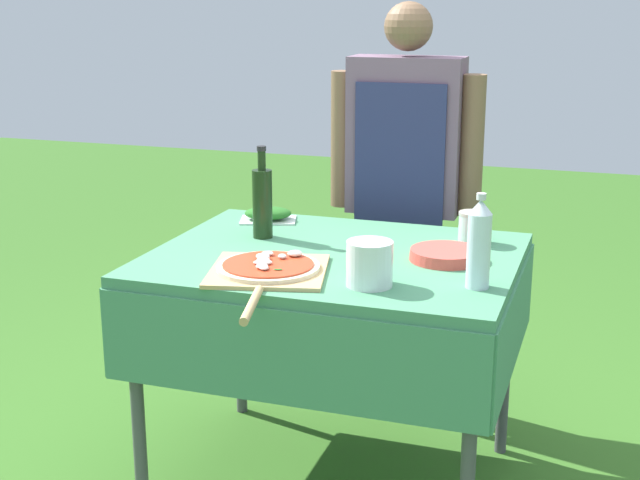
% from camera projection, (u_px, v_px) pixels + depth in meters
% --- Properties ---
extents(prep_table, '(1.15, 0.92, 0.81)m').
position_uv_depth(prep_table, '(335.00, 280.00, 2.84)').
color(prep_table, '#478960').
rests_on(prep_table, ground).
extents(person_cook, '(0.59, 0.19, 1.58)m').
position_uv_depth(person_cook, '(405.00, 175.00, 3.42)').
color(person_cook, '#70604C').
rests_on(person_cook, ground).
extents(pizza_on_peel, '(0.41, 0.62, 0.05)m').
position_uv_depth(pizza_on_peel, '(268.00, 270.00, 2.61)').
color(pizza_on_peel, tan).
rests_on(pizza_on_peel, prep_table).
extents(oil_bottle, '(0.07, 0.07, 0.31)m').
position_uv_depth(oil_bottle, '(262.00, 201.00, 2.98)').
color(oil_bottle, black).
rests_on(oil_bottle, prep_table).
extents(water_bottle, '(0.07, 0.07, 0.27)m').
position_uv_depth(water_bottle, '(479.00, 244.00, 2.46)').
color(water_bottle, silver).
rests_on(water_bottle, prep_table).
extents(herb_container, '(0.23, 0.19, 0.05)m').
position_uv_depth(herb_container, '(268.00, 214.00, 3.22)').
color(herb_container, silver).
rests_on(herb_container, prep_table).
extents(mixing_tub, '(0.13, 0.13, 0.13)m').
position_uv_depth(mixing_tub, '(370.00, 264.00, 2.49)').
color(mixing_tub, silver).
rests_on(mixing_tub, prep_table).
extents(plate_stack, '(0.22, 0.22, 0.03)m').
position_uv_depth(plate_stack, '(446.00, 255.00, 2.74)').
color(plate_stack, '#DB4C42').
rests_on(plate_stack, prep_table).
extents(sauce_jar, '(0.10, 0.10, 0.10)m').
position_uv_depth(sauce_jar, '(473.00, 229.00, 2.93)').
color(sauce_jar, silver).
rests_on(sauce_jar, prep_table).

